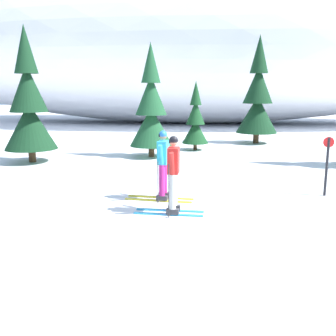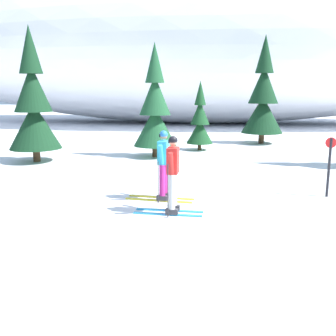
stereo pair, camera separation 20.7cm
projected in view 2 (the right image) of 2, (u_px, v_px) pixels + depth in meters
ground_plane at (203, 206)px, 9.49m from camera, size 120.00×120.00×0.00m
skier_cyan_jacket at (163, 164)px, 9.90m from camera, size 1.78×0.76×1.79m
skier_red_jacket at (173, 174)px, 8.79m from camera, size 1.59×0.76×1.79m
pine_tree_far_left at (33, 106)px, 15.00m from camera, size 2.00×2.00×5.18m
pine_tree_center_left at (155, 110)px, 16.14m from camera, size 1.81×1.81×4.68m
pine_tree_center at (200, 121)px, 18.09m from camera, size 1.24×1.24×3.20m
pine_tree_center_right at (263, 99)px, 20.17m from camera, size 2.14×2.14×5.54m
snow_ridge_background at (195, 45)px, 32.20m from camera, size 50.00×17.07×12.81m
trail_marker_post at (329, 164)px, 10.20m from camera, size 0.28×0.07×1.58m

